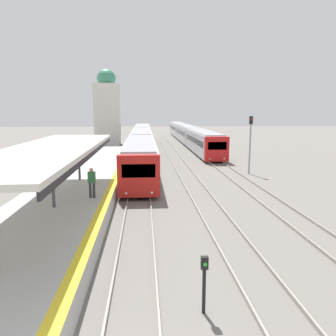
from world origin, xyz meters
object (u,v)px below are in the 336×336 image
Objects in this scene: person_on_platform at (92,181)px; train_near at (142,140)px; signal_post_near at (204,278)px; train_far at (188,133)px; signal_mast_far at (250,138)px.

train_near is at bearing 84.77° from person_on_platform.
signal_post_near is (4.49, -9.38, -0.82)m from person_on_platform.
train_far is 28.89× the size of signal_post_near.
signal_post_near is at bearing -86.90° from train_near.
train_far is at bearing 93.13° from signal_mast_far.
person_on_platform is 27.50m from train_near.
person_on_platform is at bearing -95.23° from train_near.
signal_mast_far is at bearing 41.54° from person_on_platform.
person_on_platform is at bearing 115.60° from signal_post_near.
signal_mast_far is (12.32, 10.92, 1.38)m from person_on_platform.
train_near is at bearing 120.81° from signal_mast_far.
train_far is at bearing 83.02° from signal_post_near.
person_on_platform is 0.03× the size of train_far.
signal_mast_far reaches higher than signal_post_near.
signal_mast_far reaches higher than train_near.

